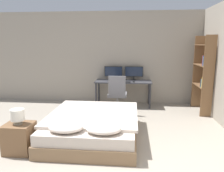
% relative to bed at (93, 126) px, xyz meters
% --- Properties ---
extents(wall_back, '(12.00, 0.06, 2.70)m').
position_rel_bed_xyz_m(wall_back, '(0.56, 2.64, 1.12)').
color(wall_back, '#9E9384').
rests_on(wall_back, ground_plane).
extents(bed, '(1.68, 1.98, 0.53)m').
position_rel_bed_xyz_m(bed, '(0.00, 0.00, 0.00)').
color(bed, '#846647').
rests_on(bed, ground_plane).
extents(nightstand, '(0.45, 0.39, 0.49)m').
position_rel_bed_xyz_m(nightstand, '(-1.10, -0.70, 0.02)').
color(nightstand, brown).
rests_on(nightstand, ground_plane).
extents(bedside_lamp, '(0.22, 0.22, 0.25)m').
position_rel_bed_xyz_m(bedside_lamp, '(-1.10, -0.70, 0.41)').
color(bedside_lamp, gray).
rests_on(bedside_lamp, nightstand).
extents(desk, '(1.60, 0.60, 0.72)m').
position_rel_bed_xyz_m(desk, '(0.47, 2.27, 0.41)').
color(desk, '#38383D').
rests_on(desk, ground_plane).
extents(monitor_left, '(0.53, 0.16, 0.40)m').
position_rel_bed_xyz_m(monitor_left, '(0.17, 2.47, 0.72)').
color(monitor_left, black).
rests_on(monitor_left, desk).
extents(monitor_right, '(0.53, 0.16, 0.40)m').
position_rel_bed_xyz_m(monitor_right, '(0.77, 2.47, 0.72)').
color(monitor_right, black).
rests_on(monitor_right, desk).
extents(keyboard, '(0.42, 0.13, 0.02)m').
position_rel_bed_xyz_m(keyboard, '(0.47, 2.07, 0.50)').
color(keyboard, black).
rests_on(keyboard, desk).
extents(computer_mouse, '(0.07, 0.05, 0.04)m').
position_rel_bed_xyz_m(computer_mouse, '(0.77, 2.07, 0.51)').
color(computer_mouse, black).
rests_on(computer_mouse, desk).
extents(office_chair, '(0.52, 0.52, 0.98)m').
position_rel_bed_xyz_m(office_chair, '(0.35, 1.59, 0.18)').
color(office_chair, black).
rests_on(office_chair, ground_plane).
extents(bookshelf, '(0.27, 0.89, 1.98)m').
position_rel_bed_xyz_m(bookshelf, '(2.54, 1.80, 0.85)').
color(bookshelf, brown).
rests_on(bookshelf, ground_plane).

